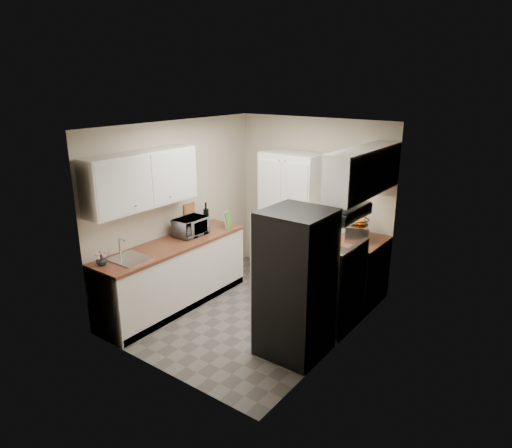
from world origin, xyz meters
name	(u,v)px	position (x,y,z in m)	size (l,w,h in m)	color
ground	(251,313)	(0.00, 0.00, 0.00)	(3.20, 3.20, 0.00)	#56514C
room_shell	(249,197)	(-0.02, -0.01, 1.63)	(2.64, 3.24, 2.52)	beige
pantry_cabinet	(292,217)	(-0.20, 1.32, 1.00)	(0.90, 0.55, 2.00)	silver
base_cabinet_left	(175,276)	(-0.99, -0.43, 0.44)	(0.60, 2.30, 0.88)	silver
countertop_left	(173,245)	(-0.99, -0.43, 0.90)	(0.63, 2.33, 0.04)	brown
base_cabinet_right	(358,272)	(0.99, 1.19, 0.44)	(0.60, 0.80, 0.88)	silver
countertop_right	(360,241)	(0.99, 1.19, 0.90)	(0.63, 0.83, 0.04)	brown
electric_range	(330,289)	(0.97, 0.39, 0.48)	(0.71, 0.78, 1.13)	#B7B7BC
refrigerator	(296,284)	(0.94, -0.41, 0.85)	(0.70, 0.72, 1.70)	#B7B7BC
microwave	(191,227)	(-1.02, -0.05, 1.05)	(0.46, 0.31, 0.26)	#BDBCC1
wine_bottle	(206,215)	(-1.14, 0.41, 1.09)	(0.08, 0.08, 0.33)	black
flower_vase	(101,260)	(-1.11, -1.46, 0.99)	(0.13, 0.13, 0.14)	silver
cutting_board	(228,219)	(-0.81, 0.53, 1.05)	(0.02, 0.21, 0.26)	#549935
toaster_oven	(358,232)	(0.96, 1.17, 1.03)	(0.31, 0.39, 0.23)	#AAABAF
fruit_basket	(359,220)	(0.96, 1.17, 1.20)	(0.28, 0.28, 0.12)	#FF5700
kitchen_mat	(281,299)	(0.10, 0.59, 0.01)	(0.45, 0.72, 0.01)	tan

